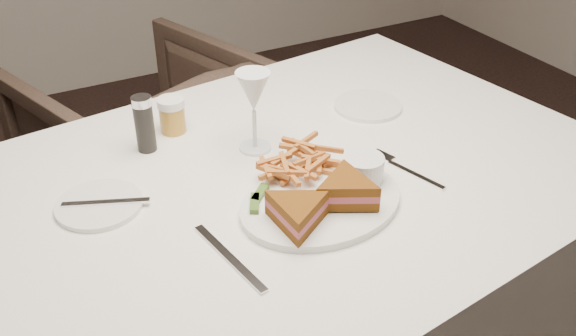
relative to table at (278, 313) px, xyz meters
The scene contains 3 objects.
table is the anchor object (origin of this frame).
chair_far 0.94m from the table, 90.56° to the left, with size 0.68×0.64×0.70m, color #413128.
table_setting 0.41m from the table, 67.79° to the right, with size 0.82×0.59×0.18m.
Camera 1 is at (-0.36, -0.67, 1.45)m, focal length 40.00 mm.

